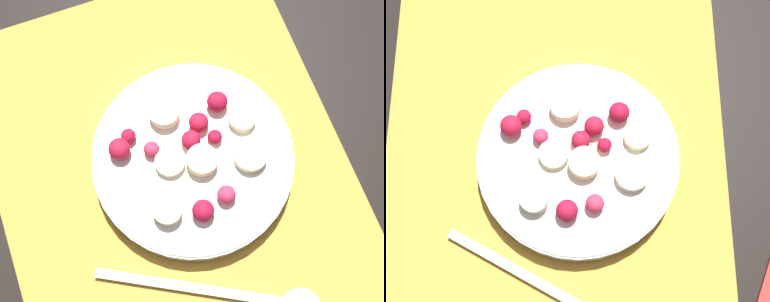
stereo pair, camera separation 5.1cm
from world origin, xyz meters
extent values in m
plane|color=black|center=(0.00, 0.00, 0.00)|extent=(3.00, 3.00, 0.00)
cube|color=gold|center=(0.00, 0.00, 0.00)|extent=(0.43, 0.35, 0.01)
cylinder|color=white|center=(0.00, 0.02, 0.02)|extent=(0.20, 0.20, 0.02)
torus|color=white|center=(0.00, 0.02, 0.02)|extent=(0.20, 0.20, 0.01)
cylinder|color=white|center=(0.00, 0.02, 0.03)|extent=(0.18, 0.18, 0.00)
cylinder|color=beige|center=(0.04, -0.02, 0.04)|extent=(0.04, 0.04, 0.01)
cylinder|color=#F4EAB7|center=(0.02, 0.07, 0.04)|extent=(0.04, 0.04, 0.01)
cylinder|color=beige|center=(-0.02, 0.08, 0.03)|extent=(0.03, 0.03, 0.01)
cylinder|color=beige|center=(0.01, 0.03, 0.04)|extent=(0.03, 0.03, 0.01)
cylinder|color=beige|center=(0.00, 0.00, 0.03)|extent=(0.04, 0.04, 0.01)
cylinder|color=#F4EAB7|center=(-0.05, 0.01, 0.04)|extent=(0.04, 0.04, 0.01)
sphere|color=red|center=(-0.03, -0.04, 0.04)|extent=(0.02, 0.02, 0.02)
sphere|color=#B21433|center=(-0.04, -0.03, 0.04)|extent=(0.01, 0.01, 0.01)
sphere|color=#B21433|center=(-0.01, 0.05, 0.04)|extent=(0.01, 0.01, 0.01)
sphere|color=#B21433|center=(-0.04, 0.06, 0.04)|extent=(0.02, 0.02, 0.02)
sphere|color=#B21433|center=(0.06, 0.01, 0.04)|extent=(0.02, 0.02, 0.02)
sphere|color=red|center=(-0.03, 0.04, 0.04)|extent=(0.02, 0.02, 0.02)
sphere|color=#DB3356|center=(0.05, 0.04, 0.04)|extent=(0.02, 0.02, 0.02)
sphere|color=#DB3356|center=(-0.02, -0.01, 0.04)|extent=(0.02, 0.02, 0.02)
sphere|color=red|center=(-0.01, 0.03, 0.04)|extent=(0.02, 0.02, 0.02)
cube|color=silver|center=(0.11, -0.02, 0.01)|extent=(0.09, 0.16, 0.00)
camera|label=1|loc=(0.14, -0.03, 0.53)|focal=50.00mm
camera|label=2|loc=(0.15, 0.02, 0.53)|focal=50.00mm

